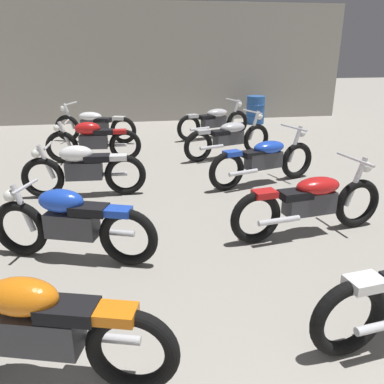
{
  "coord_description": "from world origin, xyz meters",
  "views": [
    {
      "loc": [
        -0.84,
        0.68,
        2.31
      ],
      "look_at": [
        0.0,
        5.4,
        0.55
      ],
      "focal_mm": 37.32,
      "sensor_mm": 36.0,
      "label": 1
    }
  ],
  "objects_px": {
    "motorcycle_left_row_4": "(93,140)",
    "motorcycle_left_row_5": "(94,125)",
    "motorcycle_right_row_4": "(229,137)",
    "motorcycle_right_row_2": "(311,202)",
    "motorcycle_right_row_5": "(214,121)",
    "oil_drum": "(255,110)",
    "motorcycle_left_row_2": "(71,223)",
    "motorcycle_left_row_1": "(39,328)",
    "motorcycle_left_row_3": "(83,169)",
    "motorcycle_right_row_3": "(264,159)"
  },
  "relations": [
    {
      "from": "motorcycle_left_row_3",
      "to": "motorcycle_right_row_3",
      "type": "xyz_separation_m",
      "value": [
        3.07,
        0.08,
        -0.01
      ]
    },
    {
      "from": "motorcycle_left_row_4",
      "to": "motorcycle_left_row_5",
      "type": "distance_m",
      "value": 1.87
    },
    {
      "from": "motorcycle_right_row_2",
      "to": "oil_drum",
      "type": "xyz_separation_m",
      "value": [
        1.88,
        7.74,
        -0.03
      ]
    },
    {
      "from": "motorcycle_left_row_4",
      "to": "motorcycle_left_row_5",
      "type": "bearing_deg",
      "value": 92.13
    },
    {
      "from": "motorcycle_left_row_3",
      "to": "motorcycle_right_row_2",
      "type": "relative_size",
      "value": 0.91
    },
    {
      "from": "motorcycle_left_row_5",
      "to": "motorcycle_left_row_2",
      "type": "bearing_deg",
      "value": -89.49
    },
    {
      "from": "motorcycle_left_row_4",
      "to": "motorcycle_right_row_4",
      "type": "bearing_deg",
      "value": -3.11
    },
    {
      "from": "motorcycle_right_row_5",
      "to": "oil_drum",
      "type": "height_order",
      "value": "motorcycle_right_row_5"
    },
    {
      "from": "motorcycle_left_row_4",
      "to": "motorcycle_left_row_3",
      "type": "bearing_deg",
      "value": -91.11
    },
    {
      "from": "motorcycle_left_row_3",
      "to": "motorcycle_left_row_4",
      "type": "height_order",
      "value": "same"
    },
    {
      "from": "motorcycle_left_row_3",
      "to": "motorcycle_left_row_2",
      "type": "bearing_deg",
      "value": -89.32
    },
    {
      "from": "motorcycle_left_row_1",
      "to": "motorcycle_left_row_2",
      "type": "xyz_separation_m",
      "value": [
        0.03,
        1.79,
        0.0
      ]
    },
    {
      "from": "motorcycle_left_row_4",
      "to": "motorcycle_right_row_4",
      "type": "relative_size",
      "value": 0.94
    },
    {
      "from": "motorcycle_right_row_2",
      "to": "motorcycle_left_row_1",
      "type": "bearing_deg",
      "value": -146.73
    },
    {
      "from": "motorcycle_right_row_5",
      "to": "motorcycle_left_row_5",
      "type": "bearing_deg",
      "value": 179.43
    },
    {
      "from": "motorcycle_right_row_4",
      "to": "oil_drum",
      "type": "bearing_deg",
      "value": 63.78
    },
    {
      "from": "motorcycle_left_row_5",
      "to": "oil_drum",
      "type": "bearing_deg",
      "value": 20.64
    },
    {
      "from": "motorcycle_left_row_2",
      "to": "motorcycle_left_row_5",
      "type": "height_order",
      "value": "motorcycle_left_row_5"
    },
    {
      "from": "motorcycle_left_row_1",
      "to": "motorcycle_right_row_4",
      "type": "bearing_deg",
      "value": 63.25
    },
    {
      "from": "motorcycle_left_row_5",
      "to": "motorcycle_right_row_5",
      "type": "distance_m",
      "value": 3.09
    },
    {
      "from": "motorcycle_left_row_2",
      "to": "oil_drum",
      "type": "height_order",
      "value": "motorcycle_left_row_2"
    },
    {
      "from": "motorcycle_left_row_3",
      "to": "motorcycle_left_row_4",
      "type": "xyz_separation_m",
      "value": [
        0.04,
        2.08,
        0.0
      ]
    },
    {
      "from": "motorcycle_right_row_2",
      "to": "motorcycle_right_row_5",
      "type": "distance_m",
      "value": 5.88
    },
    {
      "from": "motorcycle_left_row_4",
      "to": "motorcycle_right_row_4",
      "type": "xyz_separation_m",
      "value": [
        2.89,
        -0.16,
        -0.01
      ]
    },
    {
      "from": "motorcycle_left_row_3",
      "to": "motorcycle_left_row_1",
      "type": "bearing_deg",
      "value": -90.11
    },
    {
      "from": "motorcycle_left_row_1",
      "to": "motorcycle_left_row_4",
      "type": "distance_m",
      "value": 5.98
    },
    {
      "from": "motorcycle_left_row_1",
      "to": "oil_drum",
      "type": "bearing_deg",
      "value": 63.46
    },
    {
      "from": "motorcycle_left_row_2",
      "to": "motorcycle_left_row_5",
      "type": "bearing_deg",
      "value": 90.51
    },
    {
      "from": "motorcycle_left_row_2",
      "to": "motorcycle_right_row_5",
      "type": "relative_size",
      "value": 0.9
    },
    {
      "from": "motorcycle_left_row_2",
      "to": "motorcycle_right_row_5",
      "type": "height_order",
      "value": "motorcycle_right_row_5"
    },
    {
      "from": "motorcycle_right_row_3",
      "to": "motorcycle_left_row_3",
      "type": "bearing_deg",
      "value": -178.56
    },
    {
      "from": "motorcycle_left_row_3",
      "to": "motorcycle_right_row_4",
      "type": "bearing_deg",
      "value": 33.35
    },
    {
      "from": "motorcycle_left_row_5",
      "to": "motorcycle_right_row_4",
      "type": "distance_m",
      "value": 3.59
    },
    {
      "from": "motorcycle_right_row_4",
      "to": "motorcycle_right_row_2",
      "type": "bearing_deg",
      "value": -89.69
    },
    {
      "from": "motorcycle_left_row_3",
      "to": "motorcycle_left_row_5",
      "type": "distance_m",
      "value": 3.96
    },
    {
      "from": "motorcycle_right_row_5",
      "to": "oil_drum",
      "type": "relative_size",
      "value": 2.46
    },
    {
      "from": "motorcycle_left_row_1",
      "to": "motorcycle_right_row_4",
      "type": "height_order",
      "value": "motorcycle_right_row_4"
    },
    {
      "from": "motorcycle_left_row_1",
      "to": "motorcycle_right_row_2",
      "type": "bearing_deg",
      "value": 33.27
    },
    {
      "from": "motorcycle_left_row_2",
      "to": "motorcycle_right_row_3",
      "type": "xyz_separation_m",
      "value": [
        3.04,
        2.18,
        -0.01
      ]
    },
    {
      "from": "oil_drum",
      "to": "motorcycle_left_row_5",
      "type": "bearing_deg",
      "value": -159.36
    },
    {
      "from": "motorcycle_left_row_5",
      "to": "motorcycle_right_row_5",
      "type": "xyz_separation_m",
      "value": [
        3.09,
        -0.03,
        0.0
      ]
    },
    {
      "from": "motorcycle_right_row_4",
      "to": "motorcycle_right_row_5",
      "type": "bearing_deg",
      "value": 86.09
    },
    {
      "from": "motorcycle_right_row_5",
      "to": "oil_drum",
      "type": "xyz_separation_m",
      "value": [
        1.76,
        1.86,
        -0.03
      ]
    },
    {
      "from": "oil_drum",
      "to": "motorcycle_left_row_3",
      "type": "bearing_deg",
      "value": -129.85
    },
    {
      "from": "motorcycle_left_row_1",
      "to": "motorcycle_left_row_5",
      "type": "relative_size",
      "value": 0.92
    },
    {
      "from": "motorcycle_left_row_4",
      "to": "oil_drum",
      "type": "xyz_separation_m",
      "value": [
        4.79,
        3.7,
        -0.03
      ]
    },
    {
      "from": "motorcycle_right_row_3",
      "to": "motorcycle_right_row_5",
      "type": "height_order",
      "value": "same"
    },
    {
      "from": "motorcycle_right_row_2",
      "to": "motorcycle_right_row_3",
      "type": "bearing_deg",
      "value": 86.73
    },
    {
      "from": "motorcycle_left_row_5",
      "to": "motorcycle_right_row_4",
      "type": "relative_size",
      "value": 0.99
    },
    {
      "from": "motorcycle_left_row_5",
      "to": "motorcycle_right_row_2",
      "type": "relative_size",
      "value": 0.96
    }
  ]
}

